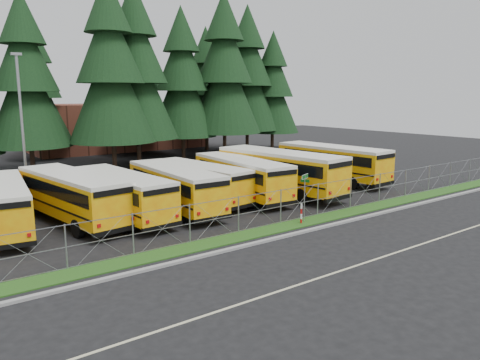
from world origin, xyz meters
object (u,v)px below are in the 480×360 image
(bus_3, at_px, (173,189))
(striped_bollard, at_px, (301,214))
(bus_1, at_px, (70,198))
(bus_4, at_px, (197,183))
(bus_2, at_px, (119,196))
(bus_6, at_px, (276,173))
(bus_east, at_px, (328,164))
(bus_0, at_px, (2,206))
(light_standard, at_px, (22,120))
(street_sign, at_px, (305,188))
(bus_5, at_px, (239,178))

(bus_3, xyz_separation_m, striped_bollard, (4.28, -7.23, -0.79))
(bus_1, distance_m, bus_4, 8.55)
(striped_bollard, bearing_deg, bus_2, 136.49)
(bus_1, bearing_deg, bus_4, -7.70)
(bus_6, bearing_deg, bus_1, 168.55)
(bus_east, height_order, striped_bollard, bus_east)
(bus_0, height_order, striped_bollard, bus_0)
(bus_east, height_order, light_standard, light_standard)
(bus_1, bearing_deg, bus_6, -12.82)
(bus_1, relative_size, bus_3, 1.04)
(bus_3, distance_m, street_sign, 8.47)
(bus_5, bearing_deg, bus_4, 171.61)
(bus_0, height_order, bus_1, bus_1)
(bus_3, height_order, bus_6, bus_6)
(bus_1, height_order, bus_5, bus_1)
(bus_3, height_order, bus_4, bus_3)
(bus_east, xyz_separation_m, striped_bollard, (-10.99, -8.15, -0.93))
(street_sign, xyz_separation_m, striped_bollard, (-0.43, -0.22, -1.43))
(bus_2, bearing_deg, bus_east, -2.43)
(light_standard, bearing_deg, bus_0, -109.82)
(bus_4, bearing_deg, bus_0, 171.45)
(bus_3, bearing_deg, street_sign, -53.87)
(bus_0, relative_size, bus_2, 1.00)
(bus_1, distance_m, bus_6, 14.60)
(bus_5, distance_m, street_sign, 7.50)
(street_sign, height_order, light_standard, light_standard)
(striped_bollard, bearing_deg, bus_0, 148.15)
(bus_0, relative_size, bus_3, 0.98)
(bus_0, distance_m, light_standard, 10.32)
(striped_bollard, distance_m, light_standard, 21.12)
(bus_2, distance_m, bus_3, 3.53)
(bus_1, xyz_separation_m, bus_6, (14.55, -1.24, 0.16))
(bus_6, distance_m, striped_bollard, 8.25)
(bus_2, xyz_separation_m, bus_5, (9.04, 0.23, 0.06))
(bus_4, distance_m, bus_east, 12.81)
(bus_5, distance_m, striped_bollard, 7.79)
(street_sign, bearing_deg, striped_bollard, -153.39)
(bus_1, distance_m, bus_3, 6.19)
(bus_3, relative_size, light_standard, 1.05)
(bus_1, bearing_deg, light_standard, 84.09)
(bus_east, bearing_deg, bus_6, -175.04)
(bus_3, xyz_separation_m, bus_6, (8.45, -0.18, 0.21))
(bus_1, height_order, bus_4, bus_1)
(bus_4, relative_size, street_sign, 3.58)
(bus_5, distance_m, bus_6, 3.01)
(bus_east, relative_size, striped_bollard, 9.75)
(bus_1, distance_m, bus_5, 11.63)
(bus_0, bearing_deg, bus_4, 6.06)
(bus_1, height_order, bus_east, bus_east)
(bus_4, relative_size, light_standard, 0.99)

